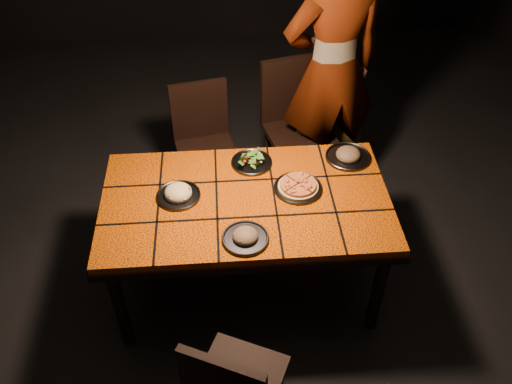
{
  "coord_description": "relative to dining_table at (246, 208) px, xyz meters",
  "views": [
    {
      "loc": [
        -0.11,
        -2.19,
        2.8
      ],
      "look_at": [
        0.06,
        -0.03,
        0.82
      ],
      "focal_mm": 38.0,
      "sensor_mm": 36.0,
      "label": 1
    }
  ],
  "objects": [
    {
      "name": "dining_table",
      "position": [
        0.0,
        0.0,
        0.0
      ],
      "size": [
        1.62,
        0.92,
        0.75
      ],
      "color": "#D85506",
      "rests_on": "ground"
    },
    {
      "name": "plate_mushroom_b",
      "position": [
        0.64,
        0.31,
        0.1
      ],
      "size": [
        0.27,
        0.27,
        0.09
      ],
      "color": "#38383D",
      "rests_on": "dining_table"
    },
    {
      "name": "plate_pasta",
      "position": [
        -0.37,
        0.04,
        0.1
      ],
      "size": [
        0.25,
        0.25,
        0.08
      ],
      "color": "#38383D",
      "rests_on": "dining_table"
    },
    {
      "name": "diner",
      "position": [
        0.64,
        0.99,
        0.29
      ],
      "size": [
        0.78,
        0.6,
        1.92
      ],
      "primitive_type": "imported",
      "rotation": [
        0.0,
        0.0,
        3.36
      ],
      "color": "brown",
      "rests_on": "ground"
    },
    {
      "name": "chair_far_right",
      "position": [
        0.42,
        1.02,
        -0.1
      ],
      "size": [
        0.54,
        0.54,
        0.99
      ],
      "rotation": [
        0.0,
        0.0,
        0.25
      ],
      "color": "black",
      "rests_on": "ground"
    },
    {
      "name": "plate_mushroom_a",
      "position": [
        -0.02,
        -0.31,
        0.1
      ],
      "size": [
        0.24,
        0.24,
        0.08
      ],
      "color": "#38383D",
      "rests_on": "dining_table"
    },
    {
      "name": "plate_pizza",
      "position": [
        0.3,
        0.05,
        0.1
      ],
      "size": [
        0.32,
        0.32,
        0.04
      ],
      "color": "#38383D",
      "rests_on": "dining_table"
    },
    {
      "name": "room_shell",
      "position": [
        0.0,
        0.0,
        0.83
      ],
      "size": [
        6.04,
        7.04,
        3.08
      ],
      "color": "black",
      "rests_on": "ground"
    },
    {
      "name": "plate_salad",
      "position": [
        0.05,
        0.3,
        0.1
      ],
      "size": [
        0.24,
        0.24,
        0.07
      ],
      "color": "#38383D",
      "rests_on": "dining_table"
    },
    {
      "name": "chair_far_left",
      "position": [
        -0.25,
        0.92,
        -0.16
      ],
      "size": [
        0.47,
        0.47,
        0.89
      ],
      "rotation": [
        0.0,
        0.0,
        0.19
      ],
      "color": "black",
      "rests_on": "ground"
    }
  ]
}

